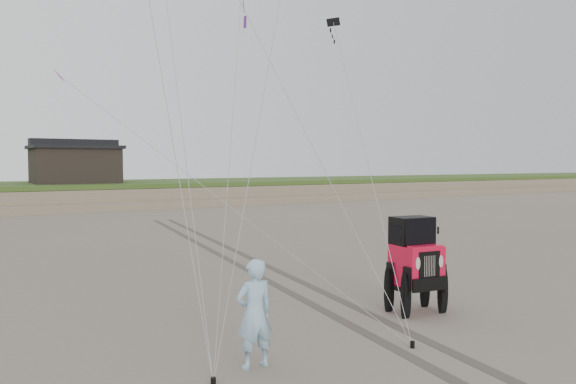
{
  "coord_description": "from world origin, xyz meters",
  "views": [
    {
      "loc": [
        -6.29,
        -8.15,
        3.28
      ],
      "look_at": [
        0.47,
        3.0,
        2.6
      ],
      "focal_mm": 35.0,
      "sensor_mm": 36.0,
      "label": 1
    }
  ],
  "objects": [
    {
      "name": "ground",
      "position": [
        0.0,
        0.0,
        0.0
      ],
      "size": [
        160.0,
        160.0,
        0.0
      ],
      "primitive_type": "plane",
      "color": "#6B6054",
      "rests_on": "ground"
    },
    {
      "name": "dune_ridge",
      "position": [
        0.0,
        37.5,
        0.82
      ],
      "size": [
        160.0,
        14.25,
        1.73
      ],
      "color": "#7A6B54",
      "rests_on": "ground"
    },
    {
      "name": "cabin",
      "position": [
        2.0,
        37.0,
        3.24
      ],
      "size": [
        6.4,
        5.4,
        3.35
      ],
      "color": "black",
      "rests_on": "dune_ridge"
    },
    {
      "name": "jeep",
      "position": [
        2.4,
        0.78,
        0.84
      ],
      "size": [
        2.4,
        4.68,
        1.68
      ],
      "primitive_type": null,
      "rotation": [
        0.0,
        0.0,
        -0.11
      ],
      "color": "red",
      "rests_on": "ground"
    },
    {
      "name": "man",
      "position": [
        -2.17,
        -0.32,
        0.88
      ],
      "size": [
        0.64,
        0.43,
        1.76
      ],
      "primitive_type": "imported",
      "rotation": [
        0.0,
        0.0,
        3.15
      ],
      "color": "#98C7EC",
      "rests_on": "ground"
    },
    {
      "name": "stake_main",
      "position": [
        -3.03,
        -0.65,
        0.06
      ],
      "size": [
        0.08,
        0.08,
        0.12
      ],
      "primitive_type": "cylinder",
      "color": "black",
      "rests_on": "ground"
    },
    {
      "name": "stake_aux",
      "position": [
        0.67,
        -0.93,
        0.06
      ],
      "size": [
        0.08,
        0.08,
        0.12
      ],
      "primitive_type": "cylinder",
      "color": "black",
      "rests_on": "ground"
    },
    {
      "name": "tire_tracks",
      "position": [
        2.0,
        8.0,
        0.0
      ],
      "size": [
        5.22,
        29.74,
        0.01
      ],
      "color": "#4C443D",
      "rests_on": "ground"
    }
  ]
}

